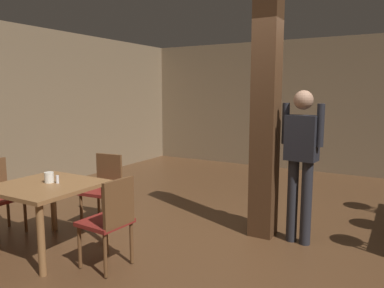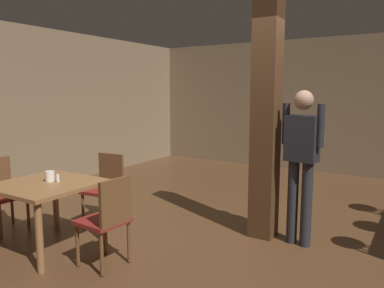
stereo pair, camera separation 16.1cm
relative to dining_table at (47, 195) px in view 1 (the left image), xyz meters
The scene contains 10 objects.
ground_plane 2.07m from the dining_table, 33.75° to the left, with size 10.80×10.80×0.00m, color #4C301C.
wall_back 5.89m from the dining_table, 73.62° to the left, with size 8.00×0.10×2.80m, color #756047.
wall_left 2.71m from the dining_table, 154.97° to the left, with size 0.10×9.00×2.80m, color #756047.
pillar 2.56m from the dining_table, 40.25° to the left, with size 0.28×0.28×2.80m, color #422816.
dining_table is the anchor object (origin of this frame).
chair_east 0.89m from the dining_table, ahead, with size 0.45×0.45×0.89m.
chair_north 0.92m from the dining_table, 92.18° to the left, with size 0.47×0.47×0.89m.
napkin_cup 0.18m from the dining_table, 113.09° to the left, with size 0.10×0.10×0.11m, color silver.
salt_shaker 0.19m from the dining_table, 48.54° to the left, with size 0.03×0.03×0.09m, color silver.
standing_person 2.79m from the dining_table, 34.01° to the left, with size 0.47×0.24×1.72m.
Camera 1 is at (1.63, -3.68, 1.71)m, focal length 35.00 mm.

